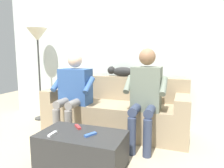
# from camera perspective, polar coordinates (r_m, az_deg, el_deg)

# --- Properties ---
(ground_plane) EXTENTS (8.00, 8.00, 0.00)m
(ground_plane) POSITION_cam_1_polar(r_m,az_deg,el_deg) (2.58, -4.59, -18.26)
(ground_plane) COLOR tan
(back_wall) EXTENTS (4.45, 0.06, 2.71)m
(back_wall) POSITION_cam_1_polar(r_m,az_deg,el_deg) (3.40, 3.27, 11.75)
(back_wall) COLOR silver
(back_wall) RESTS_ON ground
(couch) EXTENTS (2.10, 0.74, 0.80)m
(couch) POSITION_cam_1_polar(r_m,az_deg,el_deg) (3.11, 0.91, -7.55)
(couch) COLOR #9E896B
(couch) RESTS_ON ground
(coffee_table) EXTENTS (0.88, 0.49, 0.36)m
(coffee_table) POSITION_cam_1_polar(r_m,az_deg,el_deg) (2.22, -8.39, -17.75)
(coffee_table) COLOR #2D2D2D
(coffee_table) RESTS_ON ground
(person_left_seated) EXTENTS (0.51, 0.59, 1.22)m
(person_left_seated) POSITION_cam_1_polar(r_m,az_deg,el_deg) (2.59, 9.38, -2.08)
(person_left_seated) COLOR slate
(person_left_seated) RESTS_ON ground
(person_right_seated) EXTENTS (0.58, 0.55, 1.16)m
(person_right_seated) POSITION_cam_1_polar(r_m,az_deg,el_deg) (2.93, -10.69, -1.44)
(person_right_seated) COLOR #335693
(person_right_seated) RESTS_ON ground
(cat_on_backrest) EXTENTS (0.58, 0.13, 0.16)m
(cat_on_backrest) POSITION_cam_1_polar(r_m,az_deg,el_deg) (3.22, 2.41, 3.54)
(cat_on_backrest) COLOR black
(cat_on_backrest) RESTS_ON couch
(remote_red) EXTENTS (0.12, 0.11, 0.02)m
(remote_red) POSITION_cam_1_polar(r_m,az_deg,el_deg) (2.30, -9.53, -11.75)
(remote_red) COLOR #B73333
(remote_red) RESTS_ON coffee_table
(remote_blue) EXTENTS (0.10, 0.14, 0.02)m
(remote_blue) POSITION_cam_1_polar(r_m,az_deg,el_deg) (2.08, -6.05, -13.89)
(remote_blue) COLOR #3860B7
(remote_blue) RESTS_ON coffee_table
(remote_white) EXTENTS (0.03, 0.13, 0.02)m
(remote_white) POSITION_cam_1_polar(r_m,az_deg,el_deg) (2.17, -16.33, -13.26)
(remote_white) COLOR white
(remote_white) RESTS_ON coffee_table
(floor_lamp) EXTENTS (0.33, 0.33, 1.59)m
(floor_lamp) POSITION_cam_1_polar(r_m,az_deg,el_deg) (3.77, -20.10, 11.29)
(floor_lamp) COLOR #2D2D2D
(floor_lamp) RESTS_ON ground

